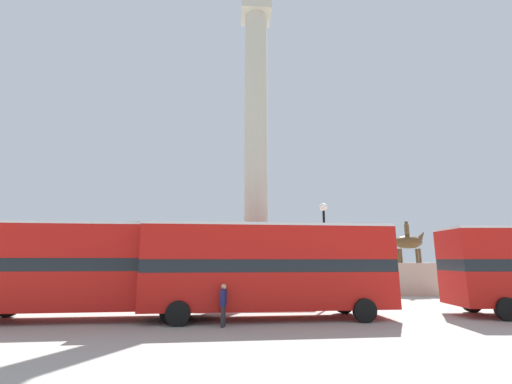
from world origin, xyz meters
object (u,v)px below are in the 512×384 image
Objects in this scene: monument_column at (256,201)px; bus_c at (269,266)px; bus_b at (90,266)px; equestrian_statue at (411,274)px; pedestrian_near_lamp at (223,303)px; street_lamp at (325,245)px.

bus_c is (0.26, -5.51, -3.95)m from monument_column.
bus_b is (-7.93, -5.23, -3.94)m from monument_column.
bus_b is at bearing 175.61° from bus_c.
monument_column is at bearing -152.11° from equestrian_statue.
pedestrian_near_lamp is at bearing -143.08° from bus_c.
bus_b is at bearing 83.36° from pedestrian_near_lamp.
street_lamp is (3.71, -2.52, -2.87)m from monument_column.
equestrian_statue is at bearing 21.28° from monument_column.
bus_b is 1.99× the size of equestrian_statue.
bus_c is at bearing -39.61° from pedestrian_near_lamp.
equestrian_statue is at bearing -38.72° from pedestrian_near_lamp.
monument_column is 3.72× the size of street_lamp.
pedestrian_near_lamp is at bearing -133.10° from equestrian_statue.
bus_c is at bearing -4.61° from bus_b.
equestrian_statue is at bearing 23.63° from bus_b.
monument_column reaches higher than street_lamp.
monument_column is 6.78m from bus_c.
street_lamp is (-8.66, -7.34, 1.88)m from equestrian_statue.
equestrian_statue is at bearing 40.29° from street_lamp.
bus_b is at bearing -147.06° from equestrian_statue.
street_lamp is at bearing -133.11° from equestrian_statue.
bus_c is 3.01m from pedestrian_near_lamp.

